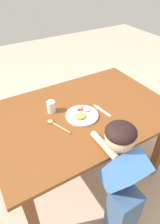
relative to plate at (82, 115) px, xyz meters
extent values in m
plane|color=tan|center=(0.03, 0.06, -0.76)|extent=(8.00, 8.00, 0.00)
cube|color=brown|center=(0.03, 0.06, -0.03)|extent=(1.42, 0.97, 0.03)
cube|color=brown|center=(-0.58, -0.32, -0.40)|extent=(0.07, 0.07, 0.72)
cube|color=brown|center=(0.64, -0.32, -0.40)|extent=(0.07, 0.07, 0.72)
cube|color=brown|center=(-0.58, 0.44, -0.40)|extent=(0.07, 0.07, 0.72)
cube|color=brown|center=(0.64, 0.44, -0.40)|extent=(0.07, 0.07, 0.72)
cylinder|color=beige|center=(0.00, 0.00, 0.00)|extent=(0.25, 0.25, 0.01)
ellipsoid|color=yellow|center=(-0.03, -0.02, 0.02)|extent=(0.09, 0.08, 0.03)
ellipsoid|color=red|center=(0.03, 0.05, 0.01)|extent=(0.03, 0.04, 0.02)
ellipsoid|color=red|center=(0.01, 0.06, 0.01)|extent=(0.03, 0.03, 0.02)
ellipsoid|color=white|center=(0.06, 0.03, 0.01)|extent=(0.06, 0.05, 0.02)
cube|color=silver|center=(0.18, -0.05, -0.01)|extent=(0.03, 0.13, 0.01)
cube|color=silver|center=(0.17, 0.03, -0.01)|extent=(0.03, 0.04, 0.01)
cylinder|color=silver|center=(0.17, 0.06, -0.01)|extent=(0.01, 0.03, 0.00)
cylinder|color=silver|center=(0.16, 0.06, -0.01)|extent=(0.01, 0.03, 0.00)
cylinder|color=silver|center=(0.15, 0.06, -0.01)|extent=(0.01, 0.03, 0.00)
cylinder|color=tan|center=(-0.19, -0.05, -0.01)|extent=(0.07, 0.16, 0.01)
ellipsoid|color=tan|center=(-0.23, 0.05, 0.00)|extent=(0.05, 0.06, 0.02)
cylinder|color=silver|center=(-0.17, 0.17, 0.03)|extent=(0.07, 0.07, 0.09)
cube|color=#365071|center=(-0.04, -0.60, -0.47)|extent=(0.17, 0.15, 0.58)
cube|color=#3F72BF|center=(-0.04, -0.53, -0.04)|extent=(0.17, 0.27, 0.36)
sphere|color=#D8A884|center=(-0.04, -0.47, 0.19)|extent=(0.17, 0.17, 0.17)
ellipsoid|color=black|center=(-0.04, -0.47, 0.23)|extent=(0.17, 0.17, 0.09)
cylinder|color=#D8A884|center=(-0.04, -0.34, 0.01)|extent=(0.04, 0.25, 0.04)
camera|label=1|loc=(-0.61, -1.01, 0.95)|focal=32.02mm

